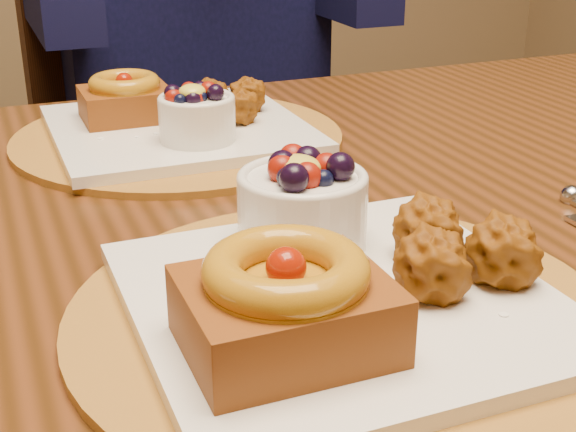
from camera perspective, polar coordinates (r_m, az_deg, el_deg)
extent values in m
cube|color=#361D09|center=(0.75, -3.45, -0.74)|extent=(1.60, 0.90, 0.04)
cylinder|color=#361D09|center=(1.55, 18.35, -4.41)|extent=(0.06, 0.06, 0.71)
cylinder|color=brown|center=(0.56, 3.78, -6.90)|extent=(0.38, 0.38, 0.01)
cube|color=white|center=(0.56, 3.81, -6.00)|extent=(0.28, 0.28, 0.01)
cube|color=#491A06|center=(0.48, -0.14, -7.05)|extent=(0.12, 0.10, 0.04)
torus|color=#955B09|center=(0.47, -0.14, -3.88)|extent=(0.10, 0.10, 0.02)
sphere|color=#871402|center=(0.47, -0.14, -3.66)|extent=(0.02, 0.02, 0.02)
sphere|color=#864809|center=(0.60, 9.88, -1.00)|extent=(0.05, 0.05, 0.05)
sphere|color=#864809|center=(0.55, 10.16, -3.54)|extent=(0.05, 0.05, 0.05)
sphere|color=#864809|center=(0.58, 15.03, -2.53)|extent=(0.05, 0.05, 0.05)
cylinder|color=white|center=(0.61, 1.03, 0.33)|extent=(0.10, 0.10, 0.06)
torus|color=white|center=(0.60, 1.05, 2.76)|extent=(0.10, 0.10, 0.01)
ellipsoid|color=gold|center=(0.60, 0.70, 3.43)|extent=(0.04, 0.04, 0.02)
cylinder|color=brown|center=(0.94, -7.79, 5.59)|extent=(0.38, 0.38, 0.01)
cube|color=white|center=(0.94, -7.82, 6.17)|extent=(0.28, 0.28, 0.01)
cube|color=#491A06|center=(0.96, -11.45, 7.82)|extent=(0.10, 0.08, 0.04)
torus|color=#955B09|center=(0.96, -11.56, 9.25)|extent=(0.08, 0.08, 0.02)
sphere|color=#871402|center=(0.96, -11.57, 9.37)|extent=(0.02, 0.02, 0.02)
sphere|color=#864809|center=(0.93, -3.42, 7.72)|extent=(0.04, 0.04, 0.04)
sphere|color=#864809|center=(0.97, -5.62, 8.19)|extent=(0.04, 0.04, 0.04)
sphere|color=#864809|center=(0.98, -2.92, 8.48)|extent=(0.04, 0.04, 0.04)
cylinder|color=white|center=(0.87, -6.48, 6.84)|extent=(0.08, 0.08, 0.05)
torus|color=white|center=(0.86, -6.54, 8.29)|extent=(0.08, 0.08, 0.01)
ellipsoid|color=gold|center=(0.86, -6.83, 8.78)|extent=(0.03, 0.03, 0.02)
cube|color=black|center=(1.51, -6.38, 0.40)|extent=(0.54, 0.54, 0.04)
cylinder|color=black|center=(1.40, -9.14, -13.10)|extent=(0.04, 0.04, 0.44)
cylinder|color=black|center=(1.57, 3.82, -8.43)|extent=(0.04, 0.04, 0.44)
cylinder|color=black|center=(1.71, -14.99, -6.46)|extent=(0.04, 0.04, 0.44)
cylinder|color=black|center=(1.85, -3.70, -3.27)|extent=(0.04, 0.04, 0.44)
cube|color=black|center=(1.62, -10.33, 10.46)|extent=(0.45, 0.13, 0.47)
cube|color=black|center=(1.35, -15.94, 14.43)|extent=(0.09, 0.33, 0.09)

